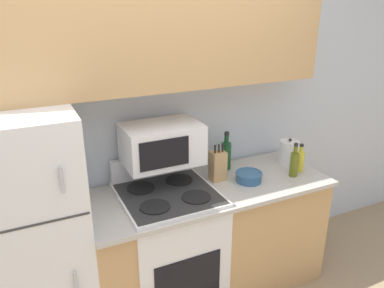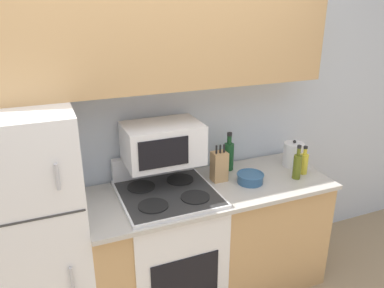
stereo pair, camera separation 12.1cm
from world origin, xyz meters
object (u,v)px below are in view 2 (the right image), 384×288
object	(u,v)px
refrigerator	(25,236)
bottle_cooking_spray	(304,163)
kettle	(293,154)
bottle_olive_oil	(297,166)
microwave	(163,143)
stove	(169,247)
knife_block	(219,166)
bowl	(250,178)
bottle_wine_green	(229,155)

from	to	relation	value
refrigerator	bottle_cooking_spray	bearing A→B (deg)	-2.56
kettle	bottle_olive_oil	bearing A→B (deg)	-119.99
microwave	kettle	xyz separation A→B (m)	(1.06, -0.06, -0.23)
stove	knife_block	bearing A→B (deg)	9.41
kettle	microwave	bearing A→B (deg)	177.02
refrigerator	bottle_olive_oil	size ratio (longest dim) A/B	6.08
kettle	bowl	bearing A→B (deg)	-164.15
bottle_olive_oil	bottle_wine_green	world-z (taller)	bottle_wine_green
knife_block	kettle	distance (m)	0.66
refrigerator	bottle_wine_green	size ratio (longest dim) A/B	5.27
bowl	bottle_wine_green	distance (m)	0.28
knife_block	bottle_wine_green	xyz separation A→B (m)	(0.15, 0.14, 0.01)
refrigerator	stove	xyz separation A→B (m)	(0.90, -0.02, -0.32)
bowl	bottle_wine_green	world-z (taller)	bottle_wine_green
microwave	bottle_cooking_spray	distance (m)	1.09
kettle	knife_block	bearing A→B (deg)	-179.18
bottle_cooking_spray	knife_block	bearing A→B (deg)	167.54
bottle_wine_green	refrigerator	bearing A→B (deg)	-172.45
microwave	bowl	world-z (taller)	microwave
microwave	bowl	distance (m)	0.68
bowl	bottle_cooking_spray	distance (m)	0.45
refrigerator	bottle_olive_oil	world-z (taller)	refrigerator
knife_block	bottle_olive_oil	size ratio (longest dim) A/B	1.07
bottle_wine_green	microwave	bearing A→B (deg)	-172.00
bottle_wine_green	kettle	bearing A→B (deg)	-14.80
knife_block	bottle_olive_oil	distance (m)	0.57
microwave	kettle	distance (m)	1.08
bowl	knife_block	bearing A→B (deg)	146.88
bowl	refrigerator	bearing A→B (deg)	177.36
refrigerator	microwave	size ratio (longest dim) A/B	3.05
refrigerator	stove	distance (m)	0.96
microwave	bottle_cooking_spray	size ratio (longest dim) A/B	2.35
stove	kettle	distance (m)	1.20
stove	refrigerator	bearing A→B (deg)	178.97
refrigerator	kettle	bearing A→B (deg)	1.82
microwave	kettle	bearing A→B (deg)	-2.98
kettle	stove	bearing A→B (deg)	-175.79
refrigerator	microwave	xyz separation A→B (m)	(0.92, 0.12, 0.43)
microwave	refrigerator	bearing A→B (deg)	-172.72
bottle_olive_oil	stove	bearing A→B (deg)	172.78
stove	bottle_cooking_spray	distance (m)	1.18
stove	bottle_olive_oil	bearing A→B (deg)	-7.22
knife_block	bowl	size ratio (longest dim) A/B	1.41
microwave	bottle_cooking_spray	bearing A→B (deg)	-11.18
stove	microwave	world-z (taller)	microwave
knife_block	bottle_wine_green	world-z (taller)	bottle_wine_green
bowl	bottle_olive_oil	xyz separation A→B (m)	(0.35, -0.07, 0.06)
knife_block	kettle	xyz separation A→B (m)	(0.66, 0.01, -0.02)
refrigerator	bottle_wine_green	xyz separation A→B (m)	(1.48, 0.20, 0.22)
knife_block	kettle	world-z (taller)	knife_block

